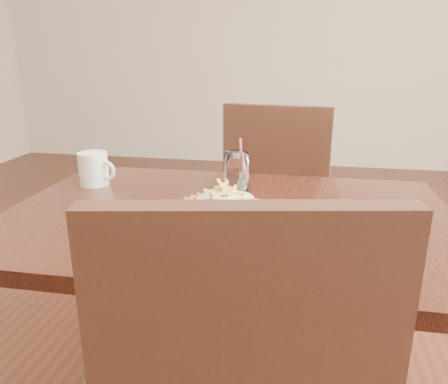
% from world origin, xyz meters
% --- Properties ---
extents(table, '(1.20, 0.80, 0.75)m').
position_xyz_m(table, '(0.00, 0.00, 0.67)').
color(table, black).
rests_on(table, ground).
extents(chair_far, '(0.50, 0.50, 0.96)m').
position_xyz_m(chair_far, '(0.10, 0.79, 0.54)').
color(chair_far, black).
rests_on(chair_far, ground).
extents(fries_plate, '(0.31, 0.28, 0.02)m').
position_xyz_m(fries_plate, '(-0.00, -0.04, 0.76)').
color(fries_plate, white).
rests_on(fries_plate, table).
extents(loaded_fries, '(0.23, 0.19, 0.06)m').
position_xyz_m(loaded_fries, '(-0.00, -0.04, 0.80)').
color(loaded_fries, gold).
rests_on(loaded_fries, fries_plate).
extents(napkin, '(0.23, 0.20, 0.01)m').
position_xyz_m(napkin, '(-0.29, -0.07, 0.75)').
color(napkin, white).
rests_on(napkin, table).
extents(cutlery, '(0.18, 0.11, 0.01)m').
position_xyz_m(cutlery, '(-0.29, -0.06, 0.76)').
color(cutlery, silver).
rests_on(cutlery, napkin).
extents(water_glass, '(0.07, 0.07, 0.16)m').
position_xyz_m(water_glass, '(-0.01, 0.21, 0.80)').
color(water_glass, white).
rests_on(water_glass, table).
extents(coffee_mug, '(0.13, 0.09, 0.11)m').
position_xyz_m(coffee_mug, '(-0.47, 0.18, 0.80)').
color(coffee_mug, white).
rests_on(coffee_mug, table).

